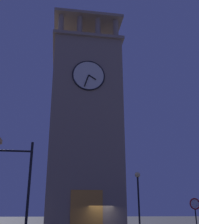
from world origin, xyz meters
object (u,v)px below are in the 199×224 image
Objects in this scene: traffic_signal_near at (11,176)px; no_horn_sign at (195,207)px; clocktower at (84,129)px; street_lamp at (138,191)px.

no_horn_sign is (-12.31, -1.39, -1.75)m from traffic_signal_near.
clocktower is 5.75× the size of street_lamp.
clocktower is 4.69× the size of traffic_signal_near.
traffic_signal_near is 1.22× the size of street_lamp.
clocktower reaches higher than street_lamp.
traffic_signal_near is 12.51m from no_horn_sign.
clocktower reaches higher than no_horn_sign.
street_lamp is at bearing -153.97° from traffic_signal_near.
street_lamp is (-3.39, 10.99, -8.16)m from clocktower.
clocktower is at bearing -65.26° from no_horn_sign.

